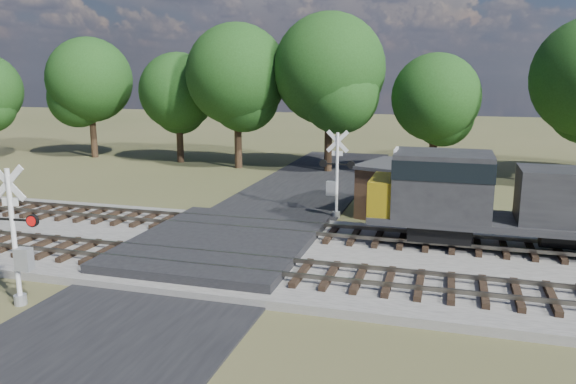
% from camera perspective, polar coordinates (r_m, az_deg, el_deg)
% --- Properties ---
extents(ground, '(160.00, 160.00, 0.00)m').
position_cam_1_polar(ground, '(22.86, -7.08, -6.41)').
color(ground, '#444A27').
rests_on(ground, ground).
extents(ballast_bed, '(140.00, 10.00, 0.30)m').
position_cam_1_polar(ballast_bed, '(21.60, 18.92, -7.68)').
color(ballast_bed, gray).
rests_on(ballast_bed, ground).
extents(road, '(7.00, 60.00, 0.08)m').
position_cam_1_polar(road, '(22.84, -7.08, -6.31)').
color(road, black).
rests_on(road, ground).
extents(crossing_panel, '(7.00, 9.00, 0.62)m').
position_cam_1_polar(crossing_panel, '(23.20, -6.61, -5.30)').
color(crossing_panel, '#262628').
rests_on(crossing_panel, ground).
extents(track_near, '(140.00, 2.60, 0.33)m').
position_cam_1_polar(track_near, '(19.91, -1.05, -7.88)').
color(track_near, black).
rests_on(track_near, ballast_bed).
extents(track_far, '(140.00, 2.60, 0.33)m').
position_cam_1_polar(track_far, '(24.50, 2.43, -4.04)').
color(track_far, black).
rests_on(track_far, ballast_bed).
extents(crossing_signal_near, '(1.82, 0.40, 4.51)m').
position_cam_1_polar(crossing_signal_near, '(19.35, -25.77, -5.16)').
color(crossing_signal_near, silver).
rests_on(crossing_signal_near, ground).
extents(crossing_signal_far, '(1.79, 0.39, 4.45)m').
position_cam_1_polar(crossing_signal_far, '(28.13, 4.80, 1.04)').
color(crossing_signal_far, silver).
rests_on(crossing_signal_far, ground).
extents(equipment_shed, '(5.02, 5.02, 2.71)m').
position_cam_1_polar(equipment_shed, '(29.01, 11.56, 0.21)').
color(equipment_shed, '#44301D').
rests_on(equipment_shed, ground).
extents(treeline, '(77.24, 10.72, 11.43)m').
position_cam_1_polar(treeline, '(40.29, 16.12, 10.85)').
color(treeline, black).
rests_on(treeline, ground).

